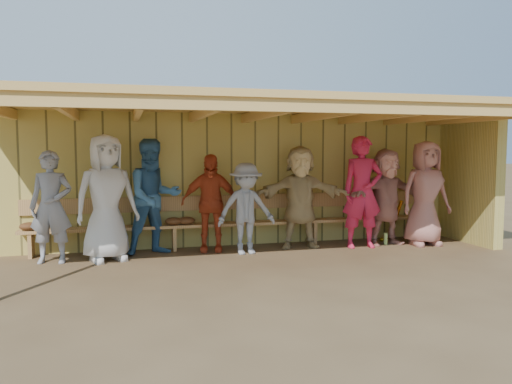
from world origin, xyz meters
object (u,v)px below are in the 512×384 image
Objects in this scene: player_f at (300,197)px; player_h at (425,193)px; player_b at (106,198)px; player_e at (246,209)px; player_g at (362,192)px; player_extra at (386,197)px; player_a at (51,207)px; player_c at (154,197)px; player_d at (210,203)px; bench at (245,217)px.

player_f is 0.96× the size of player_h.
player_h is at bearing -20.83° from player_b.
player_e is 0.77× the size of player_g.
player_b reaches higher than player_extra.
player_extra reaches higher than player_a.
player_g is at bearing -20.07° from player_b.
player_e is at bearing 177.17° from player_extra.
player_c is 3.65m from player_g.
player_h is (3.35, -0.08, 0.19)m from player_e.
player_f is at bearing 11.54° from player_a.
player_h reaches higher than player_a.
player_f reaches higher than player_d.
bench is at bearing 18.80° from player_a.
player_f is at bearing 168.85° from player_extra.
player_d is 0.82m from bench.
player_extra is at bearing 7.36° from player_d.
player_extra is (5.75, 0.04, 0.02)m from player_a.
player_a reaches higher than bench.
player_g is (1.07, -0.29, 0.08)m from player_f.
player_b is 1.03× the size of player_c.
player_e is 0.20× the size of bench.
bench is at bearing -5.13° from player_b.
player_b is 4.38m from player_g.
player_a is 3.27m from bench.
player_a is at bearing 174.32° from player_e.
player_e is at bearing -179.83° from player_h.
player_c reaches higher than player_d.
player_d is at bearing 14.69° from player_a.
player_c reaches higher than player_f.
player_a reaches higher than player_d.
player_extra is (-0.67, 0.22, -0.06)m from player_h.
player_a is 5.75m from player_extra.
player_extra reaches higher than player_d.
player_extra is at bearing 20.10° from player_g.
bench is at bearing -4.71° from player_c.
player_g is (2.69, -0.35, 0.16)m from player_d.
player_a is at bearing 157.03° from player_b.
player_b is (0.82, -0.05, 0.12)m from player_a.
player_f is 1.11m from player_g.
player_d is at bearing -156.28° from bench.
player_b and player_g have the same top height.
player_b reaches higher than player_f.
player_b reaches higher than bench.
player_c is 0.95m from player_d.
player_g is 1.12× the size of player_extra.
player_c reaches higher than player_extra.
player_d is (0.95, 0.00, -0.13)m from player_c.
player_h is at bearing -5.19° from player_e.
player_e is 2.15m from player_g.
bench is (-1.99, 0.66, -0.47)m from player_g.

